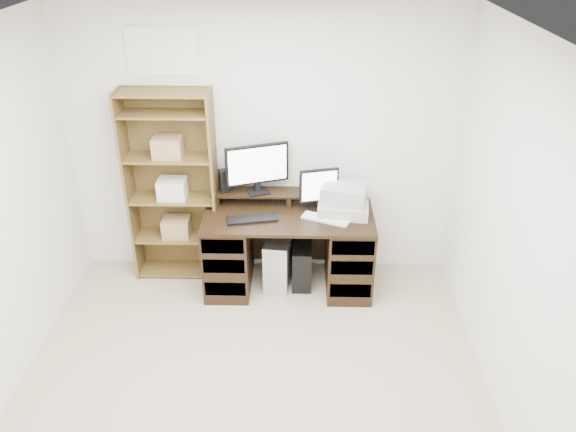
{
  "coord_description": "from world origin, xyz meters",
  "views": [
    {
      "loc": [
        0.34,
        -2.69,
        3.12
      ],
      "look_at": [
        0.24,
        1.43,
        0.85
      ],
      "focal_mm": 35.0,
      "sensor_mm": 36.0,
      "label": 1
    }
  ],
  "objects_px": {
    "desk": "(289,249)",
    "monitor_wide": "(257,166)",
    "tower_black": "(302,263)",
    "monitor_small": "(319,188)",
    "tower_silver": "(279,259)",
    "printer": "(343,208)",
    "bookshelf": "(173,186)"
  },
  "relations": [
    {
      "from": "monitor_wide",
      "to": "tower_silver",
      "type": "distance_m",
      "value": 0.91
    },
    {
      "from": "monitor_small",
      "to": "printer",
      "type": "xyz_separation_m",
      "value": [
        0.22,
        -0.08,
        -0.15
      ]
    },
    {
      "from": "tower_black",
      "to": "bookshelf",
      "type": "relative_size",
      "value": 0.23
    },
    {
      "from": "monitor_wide",
      "to": "tower_silver",
      "type": "bearing_deg",
      "value": -56.55
    },
    {
      "from": "monitor_wide",
      "to": "bookshelf",
      "type": "bearing_deg",
      "value": 159.55
    },
    {
      "from": "desk",
      "to": "monitor_wide",
      "type": "bearing_deg",
      "value": 144.67
    },
    {
      "from": "printer",
      "to": "tower_black",
      "type": "bearing_deg",
      "value": -177.18
    },
    {
      "from": "monitor_wide",
      "to": "tower_silver",
      "type": "relative_size",
      "value": 1.11
    },
    {
      "from": "tower_black",
      "to": "desk",
      "type": "bearing_deg",
      "value": -158.3
    },
    {
      "from": "bookshelf",
      "to": "tower_black",
      "type": "bearing_deg",
      "value": -7.92
    },
    {
      "from": "bookshelf",
      "to": "monitor_small",
      "type": "bearing_deg",
      "value": -4.34
    },
    {
      "from": "tower_black",
      "to": "bookshelf",
      "type": "bearing_deg",
      "value": 172.2
    },
    {
      "from": "printer",
      "to": "tower_silver",
      "type": "relative_size",
      "value": 0.88
    },
    {
      "from": "monitor_wide",
      "to": "monitor_small",
      "type": "bearing_deg",
      "value": -28.41
    },
    {
      "from": "tower_silver",
      "to": "tower_black",
      "type": "height_order",
      "value": "tower_silver"
    },
    {
      "from": "desk",
      "to": "monitor_small",
      "type": "bearing_deg",
      "value": 23.08
    },
    {
      "from": "monitor_small",
      "to": "monitor_wide",
      "type": "bearing_deg",
      "value": 156.66
    },
    {
      "from": "desk",
      "to": "tower_black",
      "type": "relative_size",
      "value": 3.65
    },
    {
      "from": "monitor_wide",
      "to": "tower_silver",
      "type": "xyz_separation_m",
      "value": [
        0.19,
        -0.14,
        -0.88
      ]
    },
    {
      "from": "tower_black",
      "to": "monitor_small",
      "type": "bearing_deg",
      "value": 24.48
    },
    {
      "from": "monitor_small",
      "to": "bookshelf",
      "type": "relative_size",
      "value": 0.21
    },
    {
      "from": "tower_silver",
      "to": "tower_black",
      "type": "relative_size",
      "value": 1.2
    },
    {
      "from": "printer",
      "to": "tower_silver",
      "type": "height_order",
      "value": "printer"
    },
    {
      "from": "monitor_small",
      "to": "tower_silver",
      "type": "relative_size",
      "value": 0.78
    },
    {
      "from": "tower_black",
      "to": "bookshelf",
      "type": "xyz_separation_m",
      "value": [
        -1.18,
        0.16,
        0.71
      ]
    },
    {
      "from": "tower_silver",
      "to": "tower_black",
      "type": "bearing_deg",
      "value": 5.52
    },
    {
      "from": "monitor_small",
      "to": "tower_silver",
      "type": "distance_m",
      "value": 0.8
    },
    {
      "from": "bookshelf",
      "to": "monitor_wide",
      "type": "bearing_deg",
      "value": -1.03
    },
    {
      "from": "printer",
      "to": "tower_black",
      "type": "height_order",
      "value": "printer"
    },
    {
      "from": "desk",
      "to": "printer",
      "type": "bearing_deg",
      "value": 3.55
    },
    {
      "from": "monitor_small",
      "to": "tower_silver",
      "type": "bearing_deg",
      "value": 174.96
    },
    {
      "from": "monitor_wide",
      "to": "monitor_small",
      "type": "xyz_separation_m",
      "value": [
        0.55,
        -0.09,
        -0.16
      ]
    }
  ]
}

